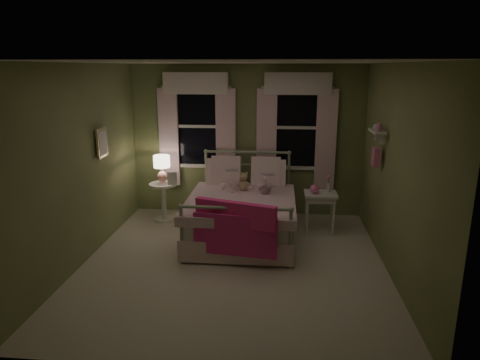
# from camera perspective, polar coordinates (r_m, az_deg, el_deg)

# --- Properties ---
(room_shell) EXTENTS (4.20, 4.20, 4.20)m
(room_shell) POSITION_cam_1_polar(r_m,az_deg,el_deg) (5.39, -0.92, 1.48)
(room_shell) COLOR white
(room_shell) RESTS_ON ground
(bed) EXTENTS (1.58, 2.04, 1.18)m
(bed) POSITION_cam_1_polar(r_m,az_deg,el_deg) (6.55, 0.29, -4.43)
(bed) COLOR white
(bed) RESTS_ON ground
(pink_throw) EXTENTS (1.10, 0.42, 0.71)m
(pink_throw) POSITION_cam_1_polar(r_m,az_deg,el_deg) (5.51, -0.67, -5.73)
(pink_throw) COLOR #F12F81
(pink_throw) RESTS_ON bed
(child_left) EXTENTS (0.31, 0.26, 0.74)m
(child_left) POSITION_cam_1_polar(r_m,az_deg,el_deg) (6.82, -1.73, 1.22)
(child_left) COLOR #F7D1DD
(child_left) RESTS_ON bed
(child_right) EXTENTS (0.40, 0.33, 0.74)m
(child_right) POSITION_cam_1_polar(r_m,az_deg,el_deg) (6.78, 2.97, 1.11)
(child_right) COLOR #F7D1DD
(child_right) RESTS_ON bed
(book_left) EXTENTS (0.21, 0.14, 0.26)m
(book_left) POSITION_cam_1_polar(r_m,az_deg,el_deg) (6.57, -2.00, 0.90)
(book_left) COLOR beige
(book_left) RESTS_ON child_left
(book_right) EXTENTS (0.21, 0.15, 0.26)m
(book_right) POSITION_cam_1_polar(r_m,az_deg,el_deg) (6.54, 2.87, 0.43)
(book_right) COLOR beige
(book_right) RESTS_ON child_right
(teddy_bear) EXTENTS (0.22, 0.18, 0.30)m
(teddy_bear) POSITION_cam_1_polar(r_m,az_deg,el_deg) (6.68, 0.49, -0.38)
(teddy_bear) COLOR tan
(teddy_bear) RESTS_ON bed
(nightstand_left) EXTENTS (0.46, 0.46, 0.65)m
(nightstand_left) POSITION_cam_1_polar(r_m,az_deg,el_deg) (7.36, -10.18, -2.18)
(nightstand_left) COLOR white
(nightstand_left) RESTS_ON ground
(table_lamp) EXTENTS (0.27, 0.27, 0.45)m
(table_lamp) POSITION_cam_1_polar(r_m,az_deg,el_deg) (7.22, -10.38, 1.88)
(table_lamp) COLOR #FEA596
(table_lamp) RESTS_ON nightstand_left
(book_nightstand) EXTENTS (0.17, 0.23, 0.02)m
(book_nightstand) POSITION_cam_1_polar(r_m,az_deg,el_deg) (7.19, -9.67, -0.58)
(book_nightstand) COLOR beige
(book_nightstand) RESTS_ON nightstand_left
(nightstand_right) EXTENTS (0.50, 0.40, 0.64)m
(nightstand_right) POSITION_cam_1_polar(r_m,az_deg,el_deg) (6.80, 10.67, -2.49)
(nightstand_right) COLOR white
(nightstand_right) RESTS_ON ground
(pink_toy) EXTENTS (0.14, 0.19, 0.14)m
(pink_toy) POSITION_cam_1_polar(r_m,az_deg,el_deg) (6.74, 9.89, -1.20)
(pink_toy) COLOR pink
(pink_toy) RESTS_ON nightstand_right
(bud_vase) EXTENTS (0.06, 0.06, 0.28)m
(bud_vase) POSITION_cam_1_polar(r_m,az_deg,el_deg) (6.79, 11.74, -0.45)
(bud_vase) COLOR white
(bud_vase) RESTS_ON nightstand_right
(window_left) EXTENTS (1.34, 0.13, 1.96)m
(window_left) POSITION_cam_1_polar(r_m,az_deg,el_deg) (7.44, -5.77, 7.65)
(window_left) COLOR black
(window_left) RESTS_ON room_shell
(window_right) EXTENTS (1.34, 0.13, 1.96)m
(window_right) POSITION_cam_1_polar(r_m,az_deg,el_deg) (7.31, 7.54, 7.46)
(window_right) COLOR black
(window_right) RESTS_ON room_shell
(wall_shelf) EXTENTS (0.15, 0.50, 0.60)m
(wall_shelf) POSITION_cam_1_polar(r_m,az_deg,el_deg) (6.15, 17.76, 4.56)
(wall_shelf) COLOR white
(wall_shelf) RESTS_ON room_shell
(framed_picture) EXTENTS (0.03, 0.32, 0.42)m
(framed_picture) POSITION_cam_1_polar(r_m,az_deg,el_deg) (6.42, -17.91, 4.76)
(framed_picture) COLOR beige
(framed_picture) RESTS_ON room_shell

